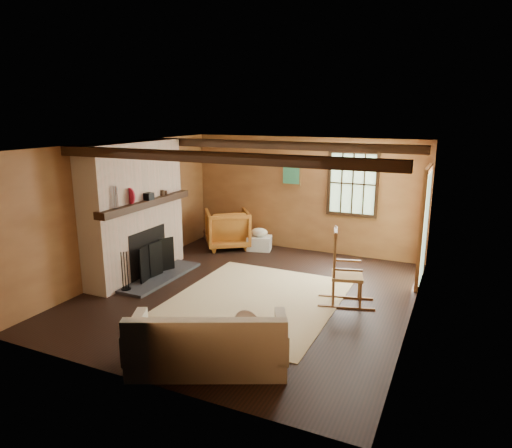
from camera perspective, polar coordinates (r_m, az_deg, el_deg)
The scene contains 10 objects.
ground at distance 7.54m, azimuth -0.89°, elevation -8.75°, with size 5.50×5.50×0.00m, color black.
room_envelope at distance 7.22m, azimuth 1.53°, elevation 3.77°, with size 5.02×5.52×2.44m.
fireplace at distance 8.37m, azimuth -14.82°, elevation 1.01°, with size 1.02×2.30×2.40m.
rug at distance 7.29m, azimuth -0.14°, elevation -9.53°, with size 2.50×3.00×0.01m, color beige.
rocking_chair at distance 7.15m, azimuth 10.99°, elevation -6.00°, with size 0.94×0.65×1.18m.
sofa at distance 5.47m, azimuth -5.94°, elevation -14.99°, with size 1.99×1.50×0.74m.
firewood_pile at distance 10.59m, azimuth -4.91°, elevation -1.40°, with size 0.66×0.12×0.24m.
laundry_basket at distance 9.82m, azimuth 0.42°, elevation -2.40°, with size 0.50×0.38×0.30m, color white.
basket_pillow at distance 9.76m, azimuth 0.43°, elevation -1.04°, with size 0.37×0.29×0.18m, color silver.
armchair at distance 9.96m, azimuth -3.59°, elevation -0.59°, with size 0.90×0.92×0.84m, color #BF6026.
Camera 1 is at (3.01, -6.28, 2.89)m, focal length 32.00 mm.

